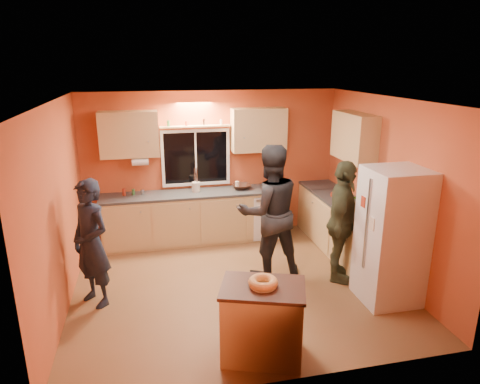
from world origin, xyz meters
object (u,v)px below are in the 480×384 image
object	(u,v)px
refrigerator	(392,236)
person_center	(269,212)
island	(262,321)
person_left	(91,243)
person_right	(342,222)

from	to	relation	value
refrigerator	person_center	world-z (taller)	person_center
island	person_left	size ratio (longest dim) A/B	0.60
island	person_right	xyz separation A→B (m)	(1.55, 1.42, 0.46)
refrigerator	person_right	bearing A→B (deg)	121.05
person_center	person_right	xyz separation A→B (m)	(0.96, -0.38, -0.10)
refrigerator	person_right	world-z (taller)	refrigerator
person_left	person_center	world-z (taller)	person_center
person_center	person_left	bearing A→B (deg)	2.84
person_left	person_center	xyz separation A→B (m)	(2.44, 0.28, 0.14)
refrigerator	person_center	xyz separation A→B (m)	(-1.35, 1.03, 0.09)
person_center	person_right	world-z (taller)	person_center
person_left	person_right	distance (m)	3.40
person_right	person_center	bearing A→B (deg)	99.37
refrigerator	island	world-z (taller)	refrigerator
island	person_center	size ratio (longest dim) A/B	0.52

